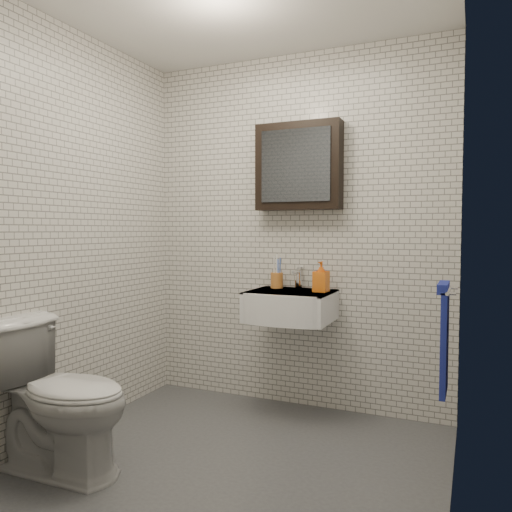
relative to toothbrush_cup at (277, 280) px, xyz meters
The scene contains 9 objects.
ground 1.28m from the toothbrush_cup, 83.71° to the right, with size 2.20×2.00×0.01m, color #45474C.
room_shell 1.06m from the toothbrush_cup, 83.71° to the right, with size 2.22×2.02×2.51m.
washbasin 0.27m from the toothbrush_cup, 47.89° to the right, with size 0.55×0.50×0.20m.
faucet 0.15m from the toothbrush_cup, 11.99° to the left, with size 0.06×0.20×0.15m.
mirror_cabinet 0.80m from the toothbrush_cup, 10.59° to the left, with size 0.60×0.15×0.60m.
towel_rail 1.28m from the toothbrush_cup, 25.64° to the right, with size 0.09×0.30×0.58m.
toothbrush_cup is the anchor object (origin of this frame).
soap_bottle 0.36m from the toothbrush_cup, 14.15° to the right, with size 0.09×0.09×0.20m, color orange.
toilet 1.60m from the toothbrush_cup, 116.90° to the right, with size 0.45×0.78×0.80m, color silver.
Camera 1 is at (1.17, -2.38, 1.26)m, focal length 35.00 mm.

